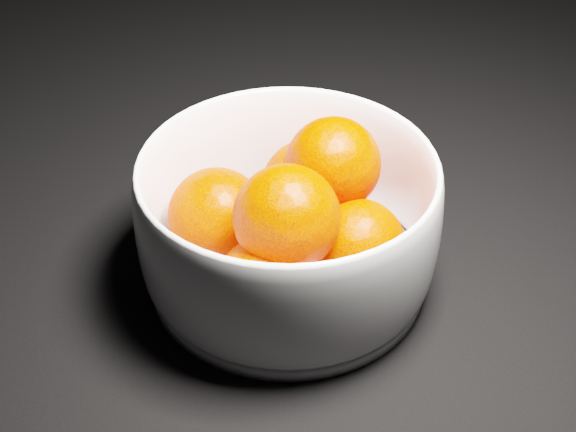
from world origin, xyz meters
The scene contains 2 objects.
bowl centered at (-0.25, 0.21, 0.06)m, with size 0.23×0.23×0.11m.
orange_pile centered at (-0.25, 0.21, 0.06)m, with size 0.18×0.19×0.12m.
Camera 1 is at (0.04, -0.17, 0.44)m, focal length 50.00 mm.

